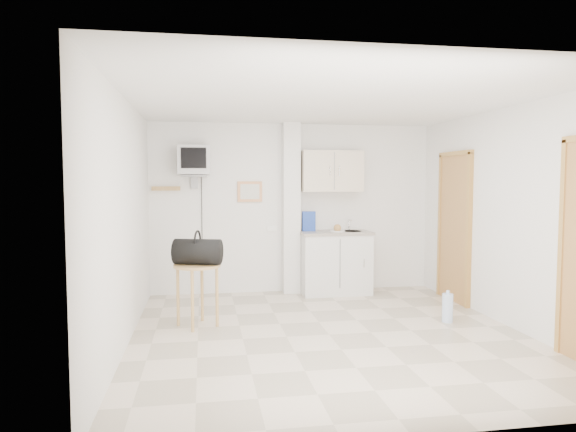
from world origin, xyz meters
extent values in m
plane|color=beige|center=(0.00, 0.00, 0.00)|extent=(4.50, 4.50, 0.00)
cube|color=white|center=(0.00, 2.25, 1.25)|extent=(4.20, 0.04, 2.50)
cube|color=white|center=(0.00, -2.25, 1.25)|extent=(4.20, 0.04, 2.50)
cube|color=white|center=(-2.10, 0.00, 1.25)|extent=(0.04, 4.50, 2.50)
cube|color=white|center=(2.10, 0.00, 1.25)|extent=(0.04, 4.50, 2.50)
cube|color=white|center=(0.00, 0.00, 2.50)|extent=(4.20, 4.50, 0.04)
cube|color=white|center=(-0.05, 2.14, 1.25)|extent=(0.25, 0.22, 2.50)
cube|color=tan|center=(-0.65, 2.23, 1.50)|extent=(0.36, 0.03, 0.30)
cube|color=silver|center=(-0.65, 2.22, 1.50)|extent=(0.28, 0.01, 0.22)
cube|color=tan|center=(-1.85, 2.22, 1.55)|extent=(0.40, 0.05, 0.06)
cube|color=white|center=(-0.32, 2.24, 0.95)|extent=(0.15, 0.02, 0.08)
cylinder|color=tan|center=(-2.00, 2.16, 1.54)|extent=(0.02, 0.08, 0.02)
cylinder|color=tan|center=(-1.90, 2.16, 1.54)|extent=(0.02, 0.08, 0.02)
cylinder|color=tan|center=(-1.80, 2.16, 1.54)|extent=(0.02, 0.08, 0.02)
cylinder|color=tan|center=(-1.70, 2.16, 1.54)|extent=(0.02, 0.08, 0.02)
cube|color=#9D642F|center=(2.08, 1.25, 1.00)|extent=(0.04, 0.75, 2.00)
cube|color=olive|center=(2.07, 1.25, 1.00)|extent=(0.06, 0.87, 2.06)
cube|color=silver|center=(0.58, 1.98, 0.44)|extent=(1.00, 0.55, 0.88)
cube|color=gray|center=(0.58, 1.98, 0.90)|extent=(1.03, 0.58, 0.04)
cylinder|color=#B7B7BA|center=(0.83, 1.98, 0.90)|extent=(0.30, 0.30, 0.05)
cylinder|color=#B7B7BA|center=(0.83, 2.12, 1.00)|extent=(0.02, 0.02, 0.16)
cylinder|color=#B7B7BA|center=(0.83, 2.06, 1.07)|extent=(0.02, 0.13, 0.02)
cube|color=beige|center=(0.55, 2.09, 1.80)|extent=(0.90, 0.32, 0.60)
cube|color=#1E3D9E|center=(0.20, 2.07, 1.06)|extent=(0.19, 0.07, 0.29)
cylinder|color=white|center=(0.60, 1.91, 0.93)|extent=(0.22, 0.22, 0.01)
sphere|color=tan|center=(0.60, 1.91, 0.97)|extent=(0.11, 0.11, 0.11)
cube|color=slate|center=(-1.45, 2.09, 1.73)|extent=(0.36, 0.32, 0.02)
cube|color=slate|center=(-1.45, 2.22, 1.65)|extent=(0.10, 0.06, 0.20)
cube|color=#ABABAD|center=(-1.45, 2.02, 1.95)|extent=(0.44, 0.42, 0.40)
cube|color=black|center=(-1.45, 1.80, 1.97)|extent=(0.34, 0.02, 0.28)
cylinder|color=black|center=(-1.35, 2.23, 0.86)|extent=(0.01, 0.01, 1.73)
cylinder|color=tan|center=(-1.41, 0.56, 0.70)|extent=(0.53, 0.53, 0.03)
cylinder|color=tan|center=(-1.19, 0.51, 0.34)|extent=(0.04, 0.04, 0.69)
cylinder|color=tan|center=(-1.35, 0.78, 0.34)|extent=(0.04, 0.04, 0.69)
cylinder|color=tan|center=(-1.63, 0.62, 0.34)|extent=(0.04, 0.04, 0.69)
cylinder|color=tan|center=(-1.46, 0.34, 0.34)|extent=(0.04, 0.04, 0.69)
cylinder|color=black|center=(-1.40, 0.55, 0.86)|extent=(0.59, 0.43, 0.29)
torus|color=black|center=(-1.40, 0.55, 1.00)|extent=(0.08, 0.22, 0.22)
cylinder|color=#B1CAEF|center=(1.50, 0.26, 0.17)|extent=(0.13, 0.13, 0.34)
cylinder|color=#B1CAEF|center=(1.50, 0.26, 0.36)|extent=(0.04, 0.04, 0.04)
camera|label=1|loc=(-1.33, -5.30, 1.67)|focal=32.00mm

